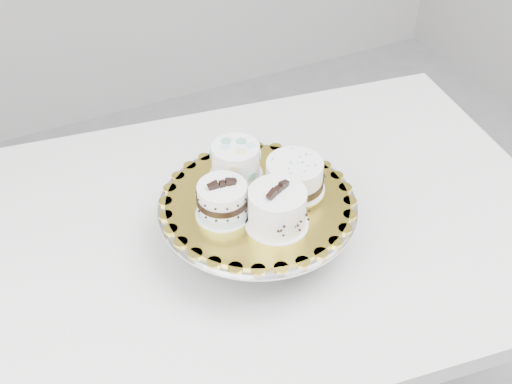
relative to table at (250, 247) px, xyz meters
name	(u,v)px	position (x,y,z in m)	size (l,w,h in m)	color
table	(250,247)	(0.00, 0.00, 0.00)	(1.41, 1.04, 0.75)	white
cake_stand	(258,215)	(-0.01, -0.05, 0.14)	(0.38, 0.38, 0.10)	gray
cake_board	(258,201)	(-0.01, -0.05, 0.18)	(0.35, 0.35, 0.01)	gold
cake_swirl	(277,209)	(0.00, -0.13, 0.21)	(0.14, 0.14, 0.09)	white
cake_banded	(223,201)	(-0.08, -0.06, 0.21)	(0.10, 0.10, 0.08)	white
cake_dots	(236,160)	(-0.01, 0.04, 0.21)	(0.13, 0.13, 0.07)	white
cake_ribbon	(295,177)	(0.07, -0.05, 0.21)	(0.13, 0.12, 0.07)	white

